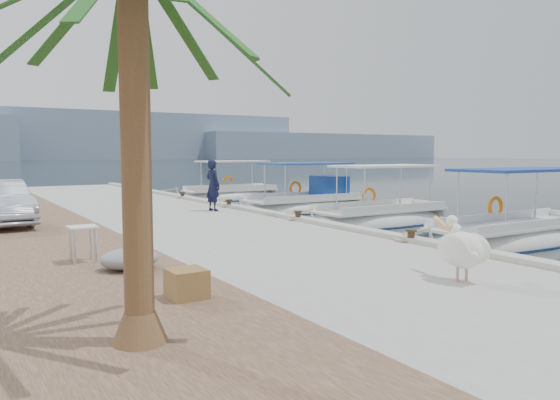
% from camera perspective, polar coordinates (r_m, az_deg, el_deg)
% --- Properties ---
extents(ground, '(400.00, 400.00, 0.00)m').
position_cam_1_polar(ground, '(16.65, 5.75, -4.36)').
color(ground, black).
rests_on(ground, ground).
extents(concrete_quay, '(6.00, 40.00, 0.50)m').
position_cam_1_polar(concrete_quay, '(19.50, -10.39, -2.30)').
color(concrete_quay, gray).
rests_on(concrete_quay, ground).
extents(quay_curb, '(0.44, 40.00, 0.12)m').
position_cam_1_polar(quay_curb, '(20.63, -3.19, -0.96)').
color(quay_curb, '#A7A294').
rests_on(quay_curb, concrete_quay).
extents(cobblestone_strip, '(4.00, 40.00, 0.50)m').
position_cam_1_polar(cobblestone_strip, '(18.31, -25.14, -3.16)').
color(cobblestone_strip, brown).
rests_on(cobblestone_strip, ground).
extents(distant_hills, '(330.00, 60.00, 18.00)m').
position_cam_1_polar(distant_hills, '(218.21, -21.32, 5.95)').
color(distant_hills, gray).
rests_on(distant_hills, ground).
extents(fishing_caique_b, '(7.61, 2.20, 2.83)m').
position_cam_1_polar(fishing_caique_b, '(17.66, 23.57, -3.81)').
color(fishing_caique_b, silver).
rests_on(fishing_caique_b, ground).
extents(fishing_caique_c, '(6.50, 2.13, 2.83)m').
position_cam_1_polar(fishing_caique_c, '(20.77, 10.44, -2.20)').
color(fishing_caique_c, silver).
rests_on(fishing_caique_c, ground).
extents(fishing_caique_d, '(6.68, 2.35, 2.83)m').
position_cam_1_polar(fishing_caique_d, '(25.03, 2.61, -0.75)').
color(fishing_caique_d, silver).
rests_on(fishing_caique_d, ground).
extents(fishing_caique_e, '(6.63, 1.99, 2.83)m').
position_cam_1_polar(fishing_caique_e, '(31.30, -5.18, 0.26)').
color(fishing_caique_e, silver).
rests_on(fishing_caique_e, ground).
extents(mooring_bollards, '(0.28, 20.28, 0.33)m').
position_cam_1_polar(mooring_bollards, '(17.56, 1.89, -1.56)').
color(mooring_bollards, black).
rests_on(mooring_bollards, concrete_quay).
extents(pelican, '(0.75, 1.41, 1.10)m').
position_cam_1_polar(pelican, '(9.83, 18.45, -4.82)').
color(pelican, tan).
rests_on(pelican, concrete_quay).
extents(fisherman, '(0.59, 0.78, 1.93)m').
position_cam_1_polar(fisherman, '(20.63, -7.03, 1.53)').
color(fisherman, black).
rests_on(fisherman, concrete_quay).
extents(wooden_crate, '(0.55, 0.55, 0.44)m').
position_cam_1_polar(wooden_crate, '(8.47, -9.72, -8.59)').
color(wooden_crate, brown).
rests_on(wooden_crate, cobblestone_strip).
extents(tarp_bundle, '(1.10, 0.90, 0.40)m').
position_cam_1_polar(tarp_bundle, '(10.71, -15.46, -5.94)').
color(tarp_bundle, gray).
rests_on(tarp_bundle, cobblestone_strip).
extents(folding_table, '(0.55, 0.55, 0.73)m').
position_cam_1_polar(folding_table, '(11.63, -19.91, -3.59)').
color(folding_table, silver).
rests_on(folding_table, cobblestone_strip).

